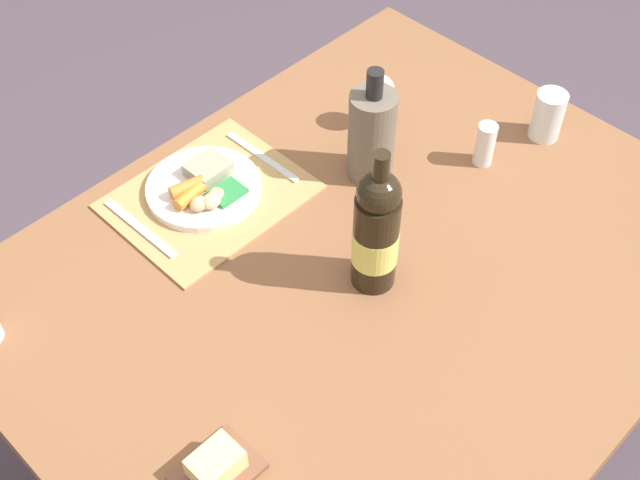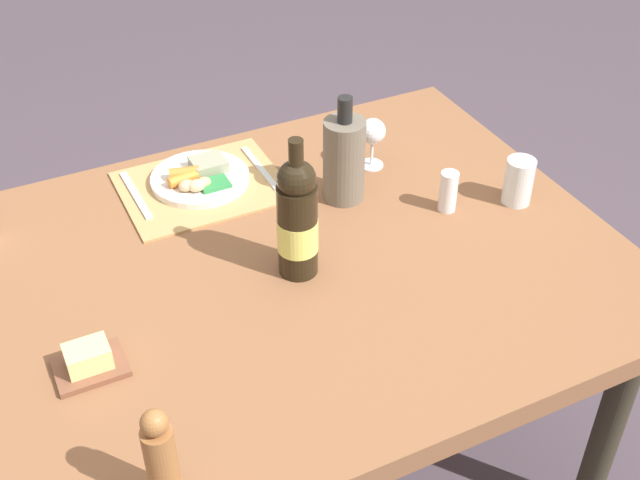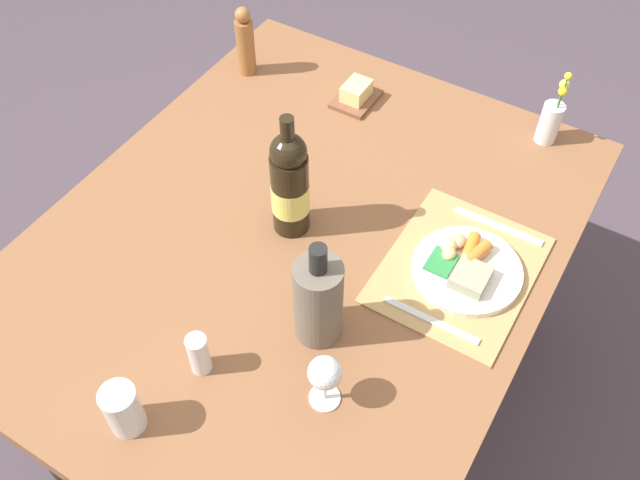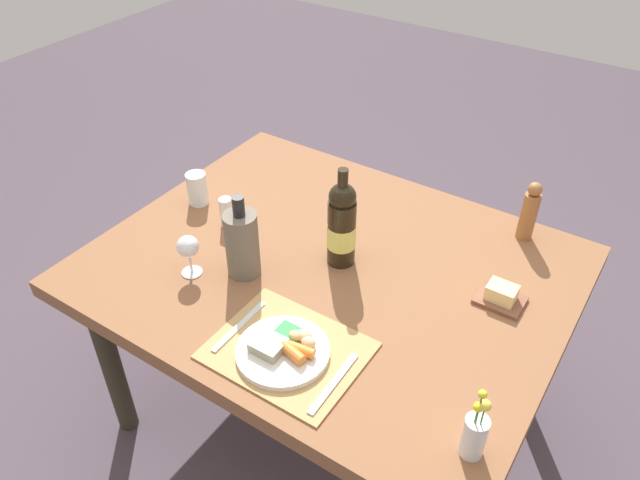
% 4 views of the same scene
% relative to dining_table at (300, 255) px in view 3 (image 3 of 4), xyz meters
% --- Properties ---
extents(ground_plane, '(8.00, 8.00, 0.00)m').
position_rel_dining_table_xyz_m(ground_plane, '(0.00, 0.00, -0.64)').
color(ground_plane, '#4B3E48').
extents(dining_table, '(1.37, 1.09, 0.71)m').
position_rel_dining_table_xyz_m(dining_table, '(0.00, 0.00, 0.00)').
color(dining_table, brown).
rests_on(dining_table, ground_plane).
extents(placemat, '(0.38, 0.31, 0.01)m').
position_rel_dining_table_xyz_m(placemat, '(0.10, -0.35, 0.08)').
color(placemat, tan).
rests_on(placemat, dining_table).
extents(dinner_plate, '(0.24, 0.24, 0.05)m').
position_rel_dining_table_xyz_m(dinner_plate, '(0.10, -0.36, 0.09)').
color(dinner_plate, white).
rests_on(dinner_plate, placemat).
extents(fork, '(0.02, 0.21, 0.00)m').
position_rel_dining_table_xyz_m(fork, '(-0.06, -0.36, 0.08)').
color(fork, silver).
rests_on(fork, placemat).
extents(knife, '(0.02, 0.21, 0.00)m').
position_rel_dining_table_xyz_m(knife, '(0.25, -0.38, 0.08)').
color(knife, silver).
rests_on(knife, placemat).
extents(salt_shaker, '(0.04, 0.04, 0.10)m').
position_rel_dining_table_xyz_m(salt_shaker, '(-0.38, -0.02, 0.12)').
color(salt_shaker, white).
rests_on(salt_shaker, dining_table).
extents(wine_glass, '(0.06, 0.06, 0.13)m').
position_rel_dining_table_xyz_m(wine_glass, '(-0.32, -0.26, 0.17)').
color(wine_glass, white).
rests_on(wine_glass, dining_table).
extents(pepper_mill, '(0.05, 0.05, 0.20)m').
position_rel_dining_table_xyz_m(pepper_mill, '(0.44, 0.45, 0.17)').
color(pepper_mill, '#9E6435').
rests_on(pepper_mill, dining_table).
extents(butter_dish, '(0.13, 0.10, 0.06)m').
position_rel_dining_table_xyz_m(butter_dish, '(0.48, 0.12, 0.10)').
color(butter_dish, brown).
rests_on(butter_dish, dining_table).
extents(cooler_bottle, '(0.10, 0.10, 0.26)m').
position_rel_dining_table_xyz_m(cooler_bottle, '(-0.19, -0.17, 0.18)').
color(cooler_bottle, '#695F51').
rests_on(cooler_bottle, dining_table).
extents(wine_bottle, '(0.09, 0.09, 0.32)m').
position_rel_dining_table_xyz_m(wine_bottle, '(0.02, 0.03, 0.21)').
color(wine_bottle, black).
rests_on(wine_bottle, dining_table).
extents(water_tumbler, '(0.07, 0.07, 0.11)m').
position_rel_dining_table_xyz_m(water_tumbler, '(-0.55, 0.03, 0.12)').
color(water_tumbler, silver).
rests_on(water_tumbler, dining_table).
extents(flower_vase, '(0.05, 0.05, 0.21)m').
position_rel_dining_table_xyz_m(flower_vase, '(0.60, -0.37, 0.14)').
color(flower_vase, silver).
rests_on(flower_vase, dining_table).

